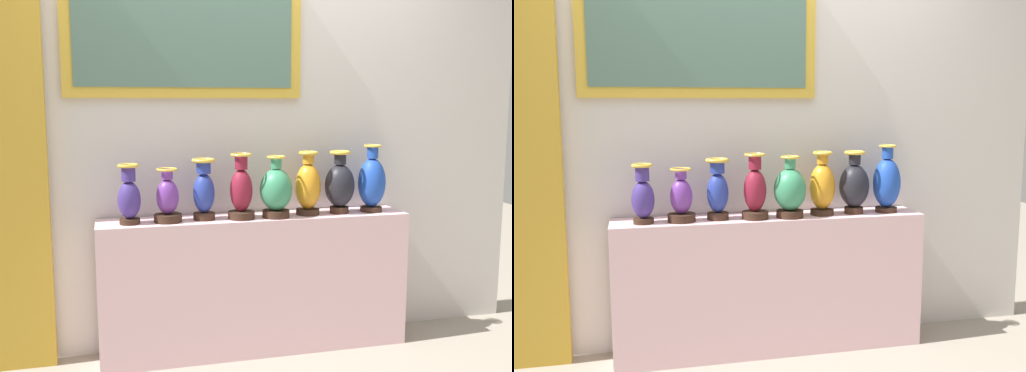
# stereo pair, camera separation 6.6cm
# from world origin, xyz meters

# --- Properties ---
(ground_plane) EXTENTS (9.55, 9.55, 0.00)m
(ground_plane) POSITION_xyz_m (0.00, 0.00, 0.00)
(ground_plane) COLOR gray
(display_shelf) EXTENTS (1.81, 0.30, 0.81)m
(display_shelf) POSITION_xyz_m (0.00, 0.00, 0.40)
(display_shelf) COLOR beige
(display_shelf) RESTS_ON ground_plane
(back_wall) EXTENTS (3.55, 0.14, 2.90)m
(back_wall) POSITION_xyz_m (-0.01, 0.21, 1.46)
(back_wall) COLOR silver
(back_wall) RESTS_ON ground_plane
(curtain_gold) EXTENTS (0.43, 0.08, 2.52)m
(curtain_gold) POSITION_xyz_m (-1.36, 0.09, 1.26)
(curtain_gold) COLOR gold
(curtain_gold) RESTS_ON ground_plane
(vase_indigo) EXTENTS (0.12, 0.12, 0.33)m
(vase_indigo) POSITION_xyz_m (-0.72, -0.04, 0.96)
(vase_indigo) COLOR #382319
(vase_indigo) RESTS_ON display_shelf
(vase_violet) EXTENTS (0.15, 0.15, 0.30)m
(vase_violet) POSITION_xyz_m (-0.51, -0.03, 0.93)
(vase_violet) COLOR #382319
(vase_violet) RESTS_ON display_shelf
(vase_cobalt) EXTENTS (0.13, 0.13, 0.35)m
(vase_cobalt) POSITION_xyz_m (-0.31, -0.01, 0.97)
(vase_cobalt) COLOR #382319
(vase_cobalt) RESTS_ON display_shelf
(vase_burgundy) EXTENTS (0.15, 0.15, 0.37)m
(vase_burgundy) POSITION_xyz_m (-0.10, -0.04, 0.97)
(vase_burgundy) COLOR #382319
(vase_burgundy) RESTS_ON display_shelf
(vase_jade) EXTENTS (0.19, 0.19, 0.36)m
(vase_jade) POSITION_xyz_m (0.11, -0.05, 0.96)
(vase_jade) COLOR #382319
(vase_jade) RESTS_ON display_shelf
(vase_amber) EXTENTS (0.15, 0.15, 0.37)m
(vase_amber) POSITION_xyz_m (0.31, -0.02, 0.98)
(vase_amber) COLOR #382319
(vase_amber) RESTS_ON display_shelf
(vase_onyx) EXTENTS (0.18, 0.18, 0.37)m
(vase_onyx) POSITION_xyz_m (0.51, -0.02, 0.98)
(vase_onyx) COLOR #382319
(vase_onyx) RESTS_ON display_shelf
(vase_sapphire) EXTENTS (0.17, 0.17, 0.41)m
(vase_sapphire) POSITION_xyz_m (0.72, -0.02, 0.99)
(vase_sapphire) COLOR #382319
(vase_sapphire) RESTS_ON display_shelf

